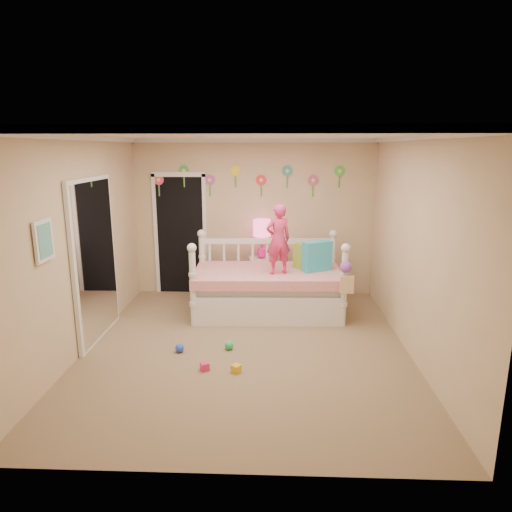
{
  "coord_description": "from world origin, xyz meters",
  "views": [
    {
      "loc": [
        0.32,
        -5.22,
        2.45
      ],
      "look_at": [
        0.1,
        0.6,
        1.05
      ],
      "focal_mm": 31.55,
      "sensor_mm": 36.0,
      "label": 1
    }
  ],
  "objects_px": {
    "daybed": "(268,274)",
    "nightstand": "(262,278)",
    "child": "(278,239)",
    "table_lamp": "(262,233)"
  },
  "relations": [
    {
      "from": "nightstand",
      "to": "table_lamp",
      "type": "distance_m",
      "value": 0.76
    },
    {
      "from": "daybed",
      "to": "nightstand",
      "type": "distance_m",
      "value": 0.77
    },
    {
      "from": "table_lamp",
      "to": "child",
      "type": "bearing_deg",
      "value": -74.14
    },
    {
      "from": "daybed",
      "to": "nightstand",
      "type": "relative_size",
      "value": 3.27
    },
    {
      "from": "daybed",
      "to": "child",
      "type": "bearing_deg",
      "value": -53.16
    },
    {
      "from": "nightstand",
      "to": "table_lamp",
      "type": "relative_size",
      "value": 1.06
    },
    {
      "from": "daybed",
      "to": "child",
      "type": "distance_m",
      "value": 0.62
    },
    {
      "from": "daybed",
      "to": "child",
      "type": "xyz_separation_m",
      "value": [
        0.15,
        -0.19,
        0.57
      ]
    },
    {
      "from": "daybed",
      "to": "nightstand",
      "type": "bearing_deg",
      "value": 96.64
    },
    {
      "from": "child",
      "to": "table_lamp",
      "type": "bearing_deg",
      "value": -93.06
    }
  ]
}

